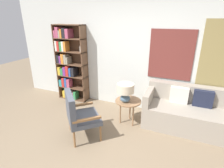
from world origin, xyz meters
The scene contains 7 objects.
ground_plane centered at (0.00, 0.00, 0.00)m, with size 14.00×14.00×0.00m, color #847056.
wall_back centered at (0.06, 2.03, 1.35)m, with size 6.40×0.08×2.70m.
bookshelf centered at (-1.64, 1.84, 0.98)m, with size 0.82×0.30×1.98m.
armchair centered at (-0.48, 0.43, 0.52)m, with size 0.82×0.82×0.91m.
couch centered at (1.40, 1.60, 0.33)m, with size 1.74×0.81×0.83m.
side_table centered at (0.22, 1.25, 0.47)m, with size 0.54×0.54×0.52m.
table_lamp centered at (0.18, 1.18, 0.77)m, with size 0.35×0.35×0.39m.
Camera 1 is at (1.16, -1.88, 2.13)m, focal length 28.00 mm.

